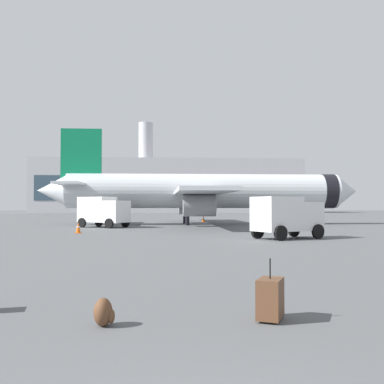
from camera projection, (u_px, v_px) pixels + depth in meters
The scene contains 8 objects.
airplane_at_gate at pixel (202, 191), 50.17m from camera, with size 35.64×32.06×10.50m.
service_truck at pixel (103, 210), 42.89m from camera, with size 5.21×4.51×2.90m.
cargo_van at pixel (287, 215), 28.09m from camera, with size 4.82×3.92×2.60m.
safety_cone_near at pixel (204, 219), 57.50m from camera, with size 0.44×0.44×0.82m.
safety_cone_mid at pixel (78, 228), 33.76m from camera, with size 0.44×0.44×0.83m.
rolling_suitcase at pixel (270, 298), 8.06m from camera, with size 0.63×0.75×1.10m.
traveller_backpack at pixel (104, 313), 7.65m from camera, with size 0.36×0.40×0.48m.
terminal_building at pixel (168, 187), 139.94m from camera, with size 79.29×22.89×27.86m.
Camera 1 is at (-0.13, -2.70, 2.04)m, focal length 42.28 mm.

